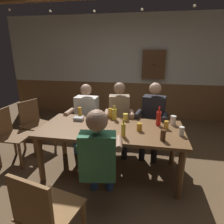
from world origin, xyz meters
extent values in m
plane|color=brown|center=(0.00, 0.00, 0.00)|extent=(8.01, 8.01, 0.00)
cube|color=beige|center=(0.00, 2.69, 1.76)|extent=(6.67, 0.12, 1.68)
cube|color=brown|center=(0.00, 2.69, 0.46)|extent=(6.67, 0.12, 0.92)
cube|color=brown|center=(0.00, 0.00, 0.70)|extent=(1.97, 0.90, 0.04)
cylinder|color=brown|center=(-0.91, -0.37, 0.34)|extent=(0.08, 0.08, 0.68)
cylinder|color=brown|center=(0.91, -0.37, 0.34)|extent=(0.08, 0.08, 0.68)
cylinder|color=brown|center=(-0.91, 0.38, 0.34)|extent=(0.08, 0.08, 0.68)
cylinder|color=brown|center=(0.91, 0.38, 0.34)|extent=(0.08, 0.08, 0.68)
cube|color=silver|center=(-0.59, 0.76, 0.71)|extent=(0.41, 0.25, 0.50)
sphere|color=tan|center=(-0.59, 0.76, 1.08)|extent=(0.20, 0.20, 0.20)
cylinder|color=#2D4C84|center=(-0.49, 0.62, 0.48)|extent=(0.14, 0.38, 0.13)
cylinder|color=#2D4C84|center=(-0.71, 0.63, 0.48)|extent=(0.14, 0.38, 0.13)
cylinder|color=#2D4C84|center=(-0.49, 0.43, 0.21)|extent=(0.10, 0.10, 0.42)
cylinder|color=#2D4C84|center=(-0.71, 0.44, 0.21)|extent=(0.10, 0.10, 0.42)
cylinder|color=silver|center=(-0.37, 0.49, 0.73)|extent=(0.09, 0.28, 0.08)
cylinder|color=tan|center=(-0.83, 0.50, 0.73)|extent=(0.09, 0.28, 0.08)
cube|color=#997F60|center=(0.00, 0.76, 0.73)|extent=(0.37, 0.26, 0.54)
sphere|color=#9E755B|center=(0.00, 0.76, 1.13)|extent=(0.20, 0.20, 0.20)
cylinder|color=black|center=(0.12, 0.62, 0.48)|extent=(0.18, 0.42, 0.13)
cylinder|color=black|center=(-0.07, 0.59, 0.48)|extent=(0.18, 0.42, 0.13)
cylinder|color=black|center=(0.14, 0.42, 0.21)|extent=(0.10, 0.10, 0.42)
cylinder|color=black|center=(-0.05, 0.39, 0.21)|extent=(0.10, 0.10, 0.42)
cylinder|color=#9E755B|center=(0.24, 0.54, 0.76)|extent=(0.12, 0.29, 0.08)
cylinder|color=#9E755B|center=(-0.17, 0.48, 0.76)|extent=(0.12, 0.29, 0.08)
cube|color=black|center=(0.59, 0.76, 0.74)|extent=(0.40, 0.30, 0.56)
sphere|color=tan|center=(0.59, 0.76, 1.15)|extent=(0.20, 0.20, 0.20)
cylinder|color=black|center=(0.67, 0.60, 0.48)|extent=(0.20, 0.42, 0.13)
cylinder|color=black|center=(0.47, 0.63, 0.48)|extent=(0.20, 0.42, 0.13)
cylinder|color=black|center=(0.63, 0.39, 0.21)|extent=(0.10, 0.10, 0.42)
cylinder|color=black|center=(0.43, 0.43, 0.21)|extent=(0.10, 0.10, 0.42)
cylinder|color=black|center=(0.76, 0.46, 0.77)|extent=(0.13, 0.29, 0.08)
cylinder|color=black|center=(0.34, 0.53, 0.77)|extent=(0.13, 0.29, 0.08)
cube|color=#33724C|center=(0.00, -0.75, 0.71)|extent=(0.40, 0.26, 0.50)
sphere|color=#9E755B|center=(0.00, -0.75, 1.10)|extent=(0.22, 0.22, 0.22)
cylinder|color=#2D4C84|center=(-0.12, -0.60, 0.48)|extent=(0.19, 0.44, 0.13)
cylinder|color=#2D4C84|center=(0.08, -0.57, 0.48)|extent=(0.19, 0.44, 0.13)
cylinder|color=#2D4C84|center=(-0.16, -0.40, 0.21)|extent=(0.10, 0.10, 0.42)
cylinder|color=#2D4C84|center=(0.05, -0.37, 0.21)|extent=(0.10, 0.10, 0.42)
cylinder|color=#33724C|center=(-0.25, -0.54, 0.74)|extent=(0.12, 0.29, 0.08)
cylinder|color=#9E755B|center=(0.18, -0.48, 0.74)|extent=(0.12, 0.29, 0.08)
cube|color=brown|center=(-1.46, 0.52, 0.45)|extent=(0.56, 0.56, 0.02)
cube|color=brown|center=(-1.64, 0.59, 0.67)|extent=(0.16, 0.38, 0.42)
cylinder|color=brown|center=(-1.21, 0.63, 0.22)|extent=(0.04, 0.04, 0.44)
cylinder|color=brown|center=(-1.34, 0.28, 0.22)|extent=(0.04, 0.04, 0.44)
cylinder|color=brown|center=(-1.57, 0.76, 0.22)|extent=(0.04, 0.04, 0.44)
cylinder|color=brown|center=(-1.70, 0.40, 0.22)|extent=(0.04, 0.04, 0.44)
cube|color=brown|center=(-0.29, -1.24, 0.45)|extent=(0.53, 0.53, 0.02)
cube|color=brown|center=(-0.33, -1.43, 0.67)|extent=(0.39, 0.12, 0.42)
cylinder|color=brown|center=(-0.43, -1.01, 0.22)|extent=(0.04, 0.04, 0.44)
cylinder|color=brown|center=(-0.06, -1.10, 0.22)|extent=(0.04, 0.04, 0.44)
cube|color=brown|center=(-1.55, 0.01, 0.45)|extent=(0.44, 0.44, 0.02)
cube|color=brown|center=(-1.75, 0.01, 0.67)|extent=(0.03, 0.40, 0.42)
cylinder|color=brown|center=(-1.36, 0.20, 0.22)|extent=(0.04, 0.04, 0.44)
cylinder|color=brown|center=(-1.36, -0.18, 0.22)|extent=(0.04, 0.04, 0.44)
cylinder|color=brown|center=(-1.74, 0.20, 0.22)|extent=(0.04, 0.04, 0.44)
cube|color=#B2B7BC|center=(-0.55, 0.19, 0.75)|extent=(0.14, 0.10, 0.05)
cylinder|color=white|center=(-0.32, 0.35, 0.73)|extent=(0.27, 0.27, 0.01)
cylinder|color=white|center=(-0.20, 0.09, 0.73)|extent=(0.20, 0.20, 0.01)
cylinder|color=red|center=(0.64, 0.21, 0.82)|extent=(0.07, 0.07, 0.20)
cylinder|color=red|center=(0.64, 0.21, 0.96)|extent=(0.03, 0.03, 0.07)
cylinder|color=gold|center=(-0.01, 0.33, 0.80)|extent=(0.07, 0.07, 0.17)
cylinder|color=gold|center=(-0.01, 0.33, 0.91)|extent=(0.03, 0.03, 0.05)
cylinder|color=gold|center=(0.20, -0.25, 0.80)|extent=(0.06, 0.06, 0.16)
cylinder|color=gold|center=(0.20, -0.25, 0.92)|extent=(0.02, 0.02, 0.06)
cylinder|color=white|center=(0.91, -0.10, 0.78)|extent=(0.07, 0.07, 0.12)
cylinder|color=gold|center=(-0.09, 0.39, 0.80)|extent=(0.06, 0.06, 0.16)
cylinder|color=gold|center=(-0.58, 0.35, 0.80)|extent=(0.06, 0.06, 0.16)
cylinder|color=#4C2D19|center=(0.68, -0.27, 0.79)|extent=(0.07, 0.07, 0.13)
cylinder|color=white|center=(0.85, 0.27, 0.79)|extent=(0.08, 0.08, 0.13)
cylinder|color=gold|center=(0.75, 0.10, 0.78)|extent=(0.06, 0.06, 0.11)
cylinder|color=#E5C64C|center=(0.16, 0.33, 0.77)|extent=(0.08, 0.08, 0.11)
cylinder|color=gold|center=(0.39, -0.03, 0.77)|extent=(0.07, 0.07, 0.11)
cube|color=brown|center=(0.59, 2.56, 1.40)|extent=(0.56, 0.12, 0.70)
sphere|color=black|center=(0.59, 2.48, 1.40)|extent=(0.03, 0.03, 0.03)
sphere|color=#F9EAB2|center=(-1.67, 0.49, 2.33)|extent=(0.04, 0.04, 0.04)
sphere|color=#F9EAB2|center=(-1.00, 0.49, 2.29)|extent=(0.04, 0.04, 0.04)
sphere|color=#F9EAB2|center=(-0.33, 0.49, 2.27)|extent=(0.04, 0.04, 0.04)
sphere|color=#F9EAB2|center=(0.33, 0.49, 2.27)|extent=(0.04, 0.04, 0.04)
sphere|color=#F9EAB2|center=(1.00, 0.49, 2.29)|extent=(0.04, 0.04, 0.04)
camera|label=1|loc=(0.46, -2.43, 1.75)|focal=30.80mm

